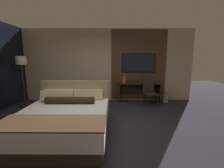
{
  "coord_description": "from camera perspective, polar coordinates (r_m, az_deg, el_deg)",
  "views": [
    {
      "loc": [
        0.48,
        -3.34,
        1.64
      ],
      "look_at": [
        0.46,
        1.04,
        0.91
      ],
      "focal_mm": 24.0,
      "sensor_mm": 36.0,
      "label": 1
    }
  ],
  "objects": [
    {
      "name": "bed",
      "position": [
        3.59,
        -17.34,
        -12.44
      ],
      "size": [
        1.89,
        2.1,
        1.05
      ],
      "color": "#33281E",
      "rests_on": "ground_plane"
    },
    {
      "name": "floor_lamp",
      "position": [
        5.93,
        -31.22,
        6.39
      ],
      "size": [
        0.34,
        0.34,
        1.74
      ],
      "color": "#282623",
      "rests_on": "ground_plane"
    },
    {
      "name": "wall_back_tv_panel",
      "position": [
        5.95,
        -2.57,
        7.16
      ],
      "size": [
        7.2,
        0.09,
        2.8
      ],
      "color": "#BCAD8E",
      "rests_on": "ground_plane"
    },
    {
      "name": "ground_plane",
      "position": [
        3.76,
        -7.41,
        -16.52
      ],
      "size": [
        16.0,
        16.0,
        0.0
      ],
      "primitive_type": "plane",
      "color": "#28232D"
    },
    {
      "name": "desk_chair",
      "position": [
        5.48,
        14.06,
        -2.62
      ],
      "size": [
        0.53,
        0.53,
        0.88
      ],
      "rotation": [
        0.0,
        0.0,
        0.25
      ],
      "color": "#28231E",
      "rests_on": "ground_plane"
    },
    {
      "name": "tv",
      "position": [
        5.95,
        10.15,
        7.87
      ],
      "size": [
        1.3,
        0.04,
        0.73
      ],
      "color": "black"
    },
    {
      "name": "vase_tall",
      "position": [
        5.67,
        4.65,
        1.77
      ],
      "size": [
        0.14,
        0.14,
        0.25
      ],
      "color": "#B2563D",
      "rests_on": "desk"
    },
    {
      "name": "waste_bin",
      "position": [
        6.11,
        19.66,
        -5.29
      ],
      "size": [
        0.22,
        0.22,
        0.28
      ],
      "color": "gray",
      "rests_on": "ground_plane"
    },
    {
      "name": "book",
      "position": [
        5.83,
        8.34,
        0.8
      ],
      "size": [
        0.25,
        0.2,
        0.03
      ],
      "color": "#332D28",
      "rests_on": "desk"
    },
    {
      "name": "desk",
      "position": [
        5.87,
        10.18,
        -1.81
      ],
      "size": [
        1.63,
        0.47,
        0.76
      ],
      "color": "#2D2319",
      "rests_on": "ground_plane"
    }
  ]
}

